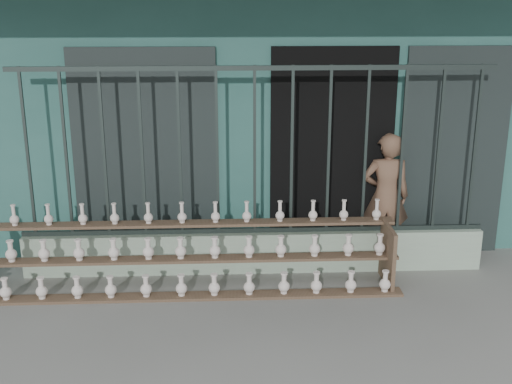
{
  "coord_description": "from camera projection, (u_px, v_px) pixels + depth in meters",
  "views": [
    {
      "loc": [
        -0.3,
        -5.25,
        2.91
      ],
      "look_at": [
        0.0,
        1.0,
        1.0
      ],
      "focal_mm": 45.0,
      "sensor_mm": 36.0,
      "label": 1
    }
  ],
  "objects": [
    {
      "name": "shelf_rack",
      "position": [
        181.0,
        256.0,
        6.58
      ],
      "size": [
        4.5,
        0.68,
        0.85
      ],
      "color": "brown",
      "rests_on": "ground"
    },
    {
      "name": "parapet_wall",
      "position": [
        255.0,
        251.0,
        7.05
      ],
      "size": [
        5.0,
        0.2,
        0.45
      ],
      "primitive_type": "cube",
      "color": "#9CB69C",
      "rests_on": "ground"
    },
    {
      "name": "workshop_building",
      "position": [
        246.0,
        88.0,
        9.45
      ],
      "size": [
        7.4,
        6.6,
        3.21
      ],
      "color": "#2D5F58",
      "rests_on": "ground"
    },
    {
      "name": "elderly_woman",
      "position": [
        386.0,
        196.0,
        7.29
      ],
      "size": [
        0.57,
        0.4,
        1.47
      ],
      "primitive_type": "imported",
      "rotation": [
        0.0,
        0.0,
        3.05
      ],
      "color": "brown",
      "rests_on": "ground"
    },
    {
      "name": "ground",
      "position": [
        261.0,
        328.0,
        5.88
      ],
      "size": [
        60.0,
        60.0,
        0.0
      ],
      "primitive_type": "plane",
      "color": "slate"
    },
    {
      "name": "security_fence",
      "position": [
        255.0,
        152.0,
        6.73
      ],
      "size": [
        5.0,
        0.04,
        1.8
      ],
      "color": "#283330",
      "rests_on": "parapet_wall"
    }
  ]
}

